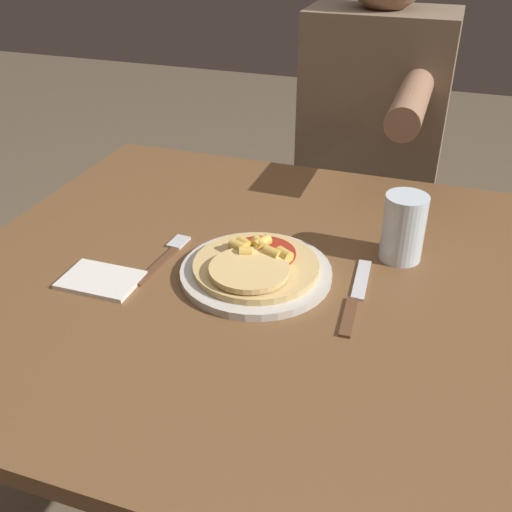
% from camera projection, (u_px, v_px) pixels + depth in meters
% --- Properties ---
extents(dining_table, '(1.00, 0.96, 0.75)m').
position_uv_depth(dining_table, '(243.00, 323.00, 1.10)').
color(dining_table, brown).
rests_on(dining_table, ground_plane).
extents(plate, '(0.26, 0.26, 0.01)m').
position_uv_depth(plate, '(256.00, 273.00, 1.02)').
color(plate, beige).
rests_on(plate, dining_table).
extents(pizza, '(0.21, 0.21, 0.04)m').
position_uv_depth(pizza, '(255.00, 264.00, 1.01)').
color(pizza, tan).
rests_on(pizza, plate).
extents(fork, '(0.03, 0.18, 0.00)m').
position_uv_depth(fork, '(166.00, 256.00, 1.08)').
color(fork, brown).
rests_on(fork, dining_table).
extents(knife, '(0.03, 0.22, 0.00)m').
position_uv_depth(knife, '(355.00, 297.00, 0.97)').
color(knife, brown).
rests_on(knife, dining_table).
extents(drinking_glass, '(0.07, 0.07, 0.12)m').
position_uv_depth(drinking_glass, '(403.00, 228.00, 1.04)').
color(drinking_glass, silver).
rests_on(drinking_glass, dining_table).
extents(napkin, '(0.13, 0.09, 0.01)m').
position_uv_depth(napkin, '(101.00, 280.00, 1.01)').
color(napkin, silver).
rests_on(napkin, dining_table).
extents(person_diner, '(0.36, 0.52, 1.25)m').
position_uv_depth(person_diner, '(371.00, 145.00, 1.59)').
color(person_diner, '#2D2D38').
rests_on(person_diner, ground_plane).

